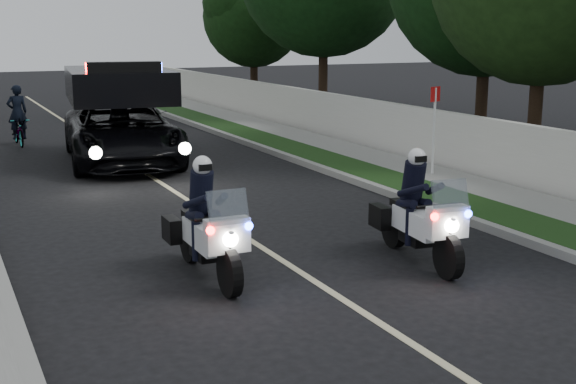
# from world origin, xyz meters

# --- Properties ---
(ground) EXTENTS (120.00, 120.00, 0.00)m
(ground) POSITION_xyz_m (0.00, 0.00, 0.00)
(ground) COLOR black
(ground) RESTS_ON ground
(curb_right) EXTENTS (0.20, 60.00, 0.15)m
(curb_right) POSITION_xyz_m (4.10, 10.00, 0.07)
(curb_right) COLOR gray
(curb_right) RESTS_ON ground
(grass_verge) EXTENTS (1.20, 60.00, 0.16)m
(grass_verge) POSITION_xyz_m (4.80, 10.00, 0.08)
(grass_verge) COLOR #193814
(grass_verge) RESTS_ON ground
(sidewalk_right) EXTENTS (1.40, 60.00, 0.16)m
(sidewalk_right) POSITION_xyz_m (6.10, 10.00, 0.08)
(sidewalk_right) COLOR gray
(sidewalk_right) RESTS_ON ground
(property_wall) EXTENTS (0.22, 60.00, 1.50)m
(property_wall) POSITION_xyz_m (7.10, 10.00, 0.75)
(property_wall) COLOR beige
(property_wall) RESTS_ON ground
(lane_marking) EXTENTS (0.12, 50.00, 0.01)m
(lane_marking) POSITION_xyz_m (0.00, 10.00, 0.00)
(lane_marking) COLOR #BFB78C
(lane_marking) RESTS_ON ground
(police_moto_left) EXTENTS (0.75, 2.11, 1.79)m
(police_moto_left) POSITION_xyz_m (-1.32, 2.58, 0.00)
(police_moto_left) COLOR silver
(police_moto_left) RESTS_ON ground
(police_moto_right) EXTENTS (0.96, 2.16, 1.78)m
(police_moto_right) POSITION_xyz_m (1.90, 1.89, 0.00)
(police_moto_right) COLOR white
(police_moto_right) RESTS_ON ground
(police_suv) EXTENTS (3.54, 6.37, 2.95)m
(police_suv) POSITION_xyz_m (-0.14, 12.66, 0.00)
(police_suv) COLOR black
(police_suv) RESTS_ON ground
(bicycle) EXTENTS (0.62, 1.63, 0.84)m
(bicycle) POSITION_xyz_m (-2.31, 17.17, 0.00)
(bicycle) COLOR black
(bicycle) RESTS_ON ground
(cyclist) EXTENTS (0.65, 0.47, 1.67)m
(cyclist) POSITION_xyz_m (-2.31, 17.17, 0.00)
(cyclist) COLOR black
(cyclist) RESTS_ON ground
(sign_post) EXTENTS (0.45, 0.45, 2.31)m
(sign_post) POSITION_xyz_m (6.00, 7.12, 0.00)
(sign_post) COLOR #9E0B0C
(sign_post) RESTS_ON ground
(tree_right_b) EXTENTS (7.13, 7.13, 9.64)m
(tree_right_b) POSITION_xyz_m (9.69, 7.71, 0.00)
(tree_right_b) COLOR #1D3B13
(tree_right_b) RESTS_ON ground
(tree_right_c) EXTENTS (7.07, 7.07, 9.86)m
(tree_right_c) POSITION_xyz_m (10.39, 10.72, 0.00)
(tree_right_c) COLOR #123310
(tree_right_c) RESTS_ON ground
(tree_right_d) EXTENTS (8.86, 8.86, 11.24)m
(tree_right_d) POSITION_xyz_m (9.54, 19.32, 0.00)
(tree_right_d) COLOR #133812
(tree_right_d) RESTS_ON ground
(tree_right_e) EXTENTS (5.93, 5.93, 8.00)m
(tree_right_e) POSITION_xyz_m (9.52, 26.32, 0.00)
(tree_right_e) COLOR #143410
(tree_right_e) RESTS_ON ground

